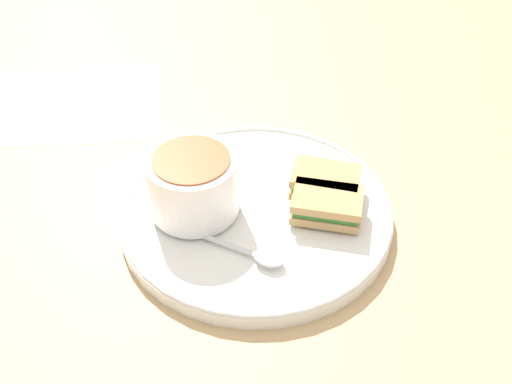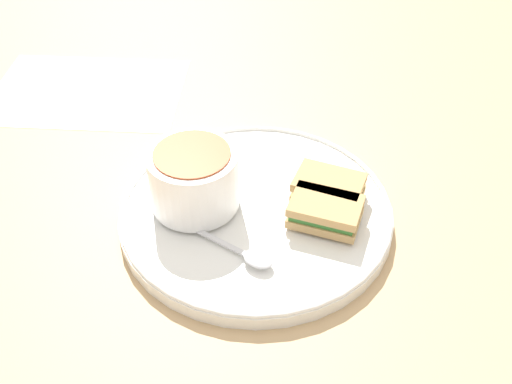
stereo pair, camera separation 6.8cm
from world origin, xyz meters
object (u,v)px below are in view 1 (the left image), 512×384
spoon (261,255)px  sandwich_half_near (327,205)px  sandwich_half_far (325,182)px  soup_bowl (193,184)px

spoon → sandwich_half_near: sandwich_half_near is taller
sandwich_half_near → sandwich_half_far: (0.04, 0.00, 0.00)m
spoon → sandwich_half_far: bearing=80.3°
soup_bowl → sandwich_half_near: size_ratio=1.21×
spoon → sandwich_half_near: bearing=67.7°
sandwich_half_near → soup_bowl: bearing=89.5°
spoon → sandwich_half_far: size_ratio=1.35×
soup_bowl → sandwich_half_far: bearing=-75.5°
sandwich_half_near → sandwich_half_far: size_ratio=0.98×
sandwich_half_near → sandwich_half_far: same height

